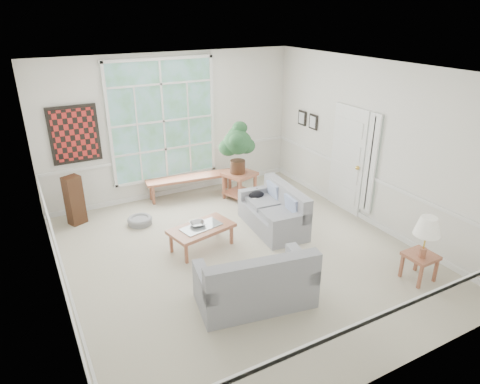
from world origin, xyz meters
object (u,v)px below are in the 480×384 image
end_table (239,185)px  side_table (419,267)px  loveseat_right (273,209)px  coffee_table (202,237)px  loveseat_front (255,276)px

end_table → side_table: bearing=-76.4°
loveseat_right → side_table: (1.06, -2.43, -0.18)m
coffee_table → loveseat_right: bearing=-11.1°
loveseat_front → side_table: bearing=-6.0°
loveseat_right → end_table: loveseat_right is taller
loveseat_right → loveseat_front: loveseat_front is taller
loveseat_front → coffee_table: (-0.06, 1.69, -0.22)m
loveseat_front → coffee_table: size_ratio=1.46×
loveseat_right → coffee_table: loveseat_right is taller
loveseat_front → side_table: size_ratio=3.63×
loveseat_right → end_table: 1.50m
coffee_table → side_table: size_ratio=2.48×
coffee_table → end_table: size_ratio=1.83×
loveseat_front → coffee_table: bearing=102.3°
side_table → end_table: bearing=103.6°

